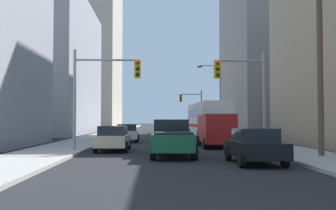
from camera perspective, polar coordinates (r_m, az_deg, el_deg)
name	(u,v)px	position (r m, az deg, el deg)	size (l,w,h in m)	color
sidewalk_left	(112,133)	(55.01, -8.24, -4.05)	(3.65, 160.00, 0.15)	#9E9E99
sidewalk_right	(209,133)	(55.25, 5.98, -4.05)	(3.65, 160.00, 0.15)	#9E9E99
city_bus	(208,119)	(36.37, 5.81, -2.10)	(2.70, 11.54, 3.40)	silver
pickup_truck_green	(172,138)	(20.18, 0.57, -4.87)	(2.20, 5.46, 1.90)	#195938
cargo_van_red	(216,129)	(27.04, 6.99, -3.42)	(2.16, 5.24, 2.26)	maroon
sedan_black	(255,146)	(17.15, 12.51, -5.83)	(1.95, 4.24, 1.52)	black
sedan_beige	(113,138)	(23.78, -8.00, -4.83)	(1.95, 4.24, 1.52)	#C6B793
sedan_silver	(127,133)	(33.57, -5.98, -4.07)	(1.95, 4.26, 1.52)	#B7BABF
sedan_blue	(188,129)	(49.15, 2.97, -3.48)	(1.95, 4.24, 1.52)	navy
sedan_grey	(161,128)	(54.15, -0.96, -3.37)	(1.95, 4.25, 1.52)	slate
traffic_signal_near_left	(104,83)	(23.20, -9.37, 3.22)	(3.95, 0.44, 6.00)	gray
traffic_signal_near_right	(243,84)	(23.61, 10.83, 3.03)	(3.07, 0.44, 6.00)	gray
traffic_signal_far_right	(192,104)	(53.65, 3.50, 0.09)	(3.11, 0.44, 6.00)	gray
utility_pole_right	(320,58)	(20.65, 21.28, 6.47)	(2.20, 0.28, 9.32)	brown
street_lamp_right	(216,93)	(39.26, 7.08, 1.72)	(2.42, 0.32, 7.50)	gray
building_left_mid_office	(1,67)	(58.30, -23.13, 5.05)	(23.79, 25.25, 18.11)	#93939E
building_right_mid_block	(309,25)	(59.88, 19.92, 10.97)	(22.46, 18.96, 30.76)	gray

